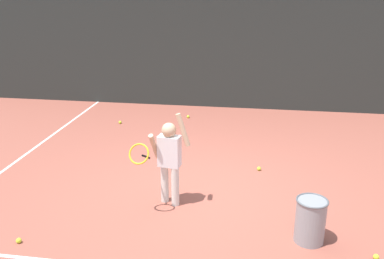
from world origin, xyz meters
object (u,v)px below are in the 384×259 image
(tennis_ball_1, at_px, (376,257))
(tennis_ball_6, at_px, (120,122))
(tennis_player, at_px, (168,156))
(tennis_ball_2, at_px, (259,169))
(ball_hopper, at_px, (310,220))
(tennis_ball_3, at_px, (188,117))
(tennis_ball_5, at_px, (19,241))

(tennis_ball_1, bearing_deg, tennis_ball_6, 135.98)
(tennis_player, bearing_deg, tennis_ball_2, 54.97)
(ball_hopper, bearing_deg, tennis_player, 160.99)
(tennis_ball_1, bearing_deg, tennis_ball_3, 121.17)
(ball_hopper, distance_m, tennis_ball_2, 2.08)
(tennis_ball_6, bearing_deg, ball_hopper, -47.34)
(tennis_player, bearing_deg, tennis_ball_6, 127.14)
(tennis_ball_2, height_order, tennis_ball_6, same)
(tennis_ball_2, bearing_deg, tennis_ball_6, 146.55)
(tennis_ball_2, bearing_deg, tennis_ball_5, -138.26)
(tennis_ball_5, bearing_deg, tennis_ball_3, 76.98)
(tennis_player, distance_m, tennis_ball_1, 2.83)
(tennis_ball_5, xyz_separation_m, tennis_ball_6, (-0.23, 4.60, 0.00))
(tennis_player, height_order, tennis_ball_3, tennis_player)
(ball_hopper, relative_size, tennis_ball_5, 8.52)
(tennis_ball_3, height_order, tennis_ball_5, same)
(ball_hopper, bearing_deg, tennis_ball_5, -170.38)
(tennis_ball_3, bearing_deg, tennis_player, -84.53)
(tennis_ball_1, bearing_deg, tennis_player, 160.78)
(tennis_ball_2, xyz_separation_m, tennis_ball_6, (-3.09, 2.04, 0.00))
(ball_hopper, bearing_deg, tennis_ball_1, -19.78)
(tennis_ball_1, xyz_separation_m, tennis_ball_2, (-1.33, 2.23, 0.00))
(ball_hopper, height_order, tennis_ball_1, ball_hopper)
(tennis_ball_2, bearing_deg, tennis_ball_1, -59.22)
(tennis_ball_1, distance_m, tennis_ball_6, 6.14)
(tennis_ball_3, bearing_deg, tennis_ball_1, -58.83)
(ball_hopper, height_order, tennis_ball_2, ball_hopper)
(ball_hopper, relative_size, tennis_ball_6, 8.52)
(tennis_ball_3, xyz_separation_m, tennis_ball_6, (-1.44, -0.65, 0.00))
(tennis_ball_1, distance_m, tennis_ball_2, 2.59)
(tennis_ball_1, height_order, tennis_ball_2, same)
(tennis_ball_1, bearing_deg, tennis_ball_5, -175.52)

